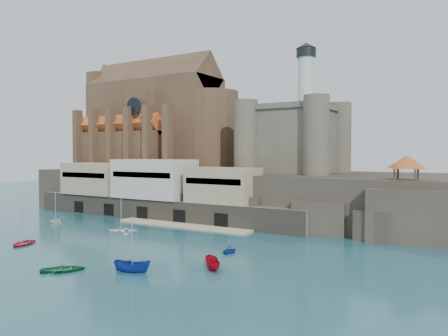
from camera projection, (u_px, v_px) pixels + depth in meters
ground at (108, 240)px, 72.05m from camera, size 300.00×300.00×0.00m
promontory at (228, 192)px, 105.58m from camera, size 100.00×36.00×10.00m
quay at (152, 191)px, 96.83m from camera, size 70.00×12.00×13.05m
church at (158, 125)px, 119.54m from camera, size 47.00×25.93×30.51m
castle_keep at (294, 136)px, 98.11m from camera, size 21.20×21.20×29.30m
rock_outcrop at (406, 216)px, 72.12m from camera, size 14.50×10.50×8.70m
pavilion at (406, 163)px, 71.96m from camera, size 6.40×6.40×5.40m
boat_0 at (23, 245)px, 68.61m from camera, size 3.70×2.40×5.02m
boat_2 at (132, 272)px, 52.99m from camera, size 2.32×2.29×4.83m
boat_3 at (63, 271)px, 53.40m from camera, size 3.47×3.44×5.31m
boat_4 at (56, 223)px, 90.54m from camera, size 3.04×2.11×3.26m
boat_5 at (212, 269)px, 54.48m from camera, size 2.37×2.37×4.40m
boat_6 at (121, 232)px, 79.30m from camera, size 2.60×4.28×5.78m
boat_7 at (229, 253)px, 62.95m from camera, size 2.79×1.98×2.96m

